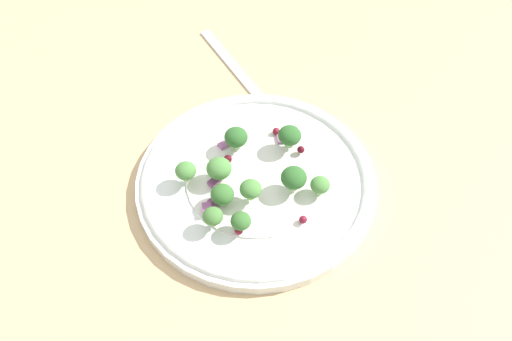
{
  "coord_description": "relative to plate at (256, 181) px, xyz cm",
  "views": [
    {
      "loc": [
        5.26,
        -36.01,
        50.42
      ],
      "look_at": [
        -1.15,
        0.85,
        2.7
      ],
      "focal_mm": 40.92,
      "sensor_mm": 36.0,
      "label": 1
    }
  ],
  "objects": [
    {
      "name": "broccoli_floret_9",
      "position": [
        6.77,
        -1.07,
        1.97
      ],
      "size": [
        2.03,
        2.03,
        2.05
      ],
      "color": "#9EC684",
      "rests_on": "plate"
    },
    {
      "name": "broccoli_floret_2",
      "position": [
        -3.1,
        -6.63,
        2.24
      ],
      "size": [
        2.03,
        2.03,
        2.06
      ],
      "color": "#8EB77A",
      "rests_on": "plate"
    },
    {
      "name": "ground_plane",
      "position": [
        1.15,
        -0.85,
        -1.86
      ],
      "size": [
        180.0,
        180.0,
        2.0
      ],
      "primitive_type": "cube",
      "color": "tan"
    },
    {
      "name": "cranberry_4",
      "position": [
        -3.4,
        1.75,
        0.9
      ],
      "size": [
        0.91,
        0.91,
        0.91
      ],
      "primitive_type": "sphere",
      "color": "#4C0A14",
      "rests_on": "plate"
    },
    {
      "name": "fork",
      "position": [
        -4.47,
        16.25,
        -0.61
      ],
      "size": [
        13.4,
        15.35,
        0.5
      ],
      "color": "silver",
      "rests_on": "ground_plane"
    },
    {
      "name": "onion_bit_4",
      "position": [
        -4.29,
        3.8,
        0.64
      ],
      "size": [
        1.45,
        1.45,
        0.46
      ],
      "primitive_type": "cube",
      "rotation": [
        0.0,
        0.0,
        2.37
      ],
      "color": "#A35B93",
      "rests_on": "plate"
    },
    {
      "name": "plate",
      "position": [
        0.0,
        0.0,
        0.0
      ],
      "size": [
        25.55,
        25.55,
        1.7
      ],
      "color": "white",
      "rests_on": "ground_plane"
    },
    {
      "name": "onion_bit_1",
      "position": [
        -4.18,
        -1.58,
        1.01
      ],
      "size": [
        1.4,
        1.51,
        0.38
      ],
      "primitive_type": "cube",
      "rotation": [
        0.0,
        0.0,
        2.56
      ],
      "color": "#843D75",
      "rests_on": "plate"
    },
    {
      "name": "cranberry_3",
      "position": [
        4.22,
        4.18,
        1.19
      ],
      "size": [
        0.81,
        0.81,
        0.81
      ],
      "primitive_type": "sphere",
      "color": "#4C0A14",
      "rests_on": "plate"
    },
    {
      "name": "broccoli_floret_0",
      "position": [
        -3.73,
        -0.48,
        2.38
      ],
      "size": [
        2.64,
        2.64,
        2.67
      ],
      "color": "#ADD18E",
      "rests_on": "plate"
    },
    {
      "name": "onion_bit_2",
      "position": [
        2.0,
        5.82,
        0.72
      ],
      "size": [
        1.59,
        1.61,
        0.31
      ],
      "primitive_type": "cube",
      "rotation": [
        0.0,
        0.0,
        1.86
      ],
      "color": "#A35B93",
      "rests_on": "plate"
    },
    {
      "name": "broccoli_floret_4",
      "position": [
        -0.03,
        -2.96,
        2.5
      ],
      "size": [
        2.24,
        2.24,
        2.27
      ],
      "color": "#9EC684",
      "rests_on": "plate"
    },
    {
      "name": "onion_bit_3",
      "position": [
        -3.61,
        -3.82,
        0.81
      ],
      "size": [
        1.54,
        1.59,
        0.38
      ],
      "primitive_type": "cube",
      "rotation": [
        0.0,
        0.0,
        0.89
      ],
      "color": "#843D75",
      "rests_on": "plate"
    },
    {
      "name": "cranberry_0",
      "position": [
        5.56,
        -4.68,
        1.03
      ],
      "size": [
        0.81,
        0.81,
        0.81
      ],
      "primitive_type": "sphere",
      "color": "maroon",
      "rests_on": "plate"
    },
    {
      "name": "cranberry_1",
      "position": [
        1.27,
        6.58,
        0.94
      ],
      "size": [
        0.84,
        0.84,
        0.84
      ],
      "primitive_type": "sphere",
      "color": "maroon",
      "rests_on": "plate"
    },
    {
      "name": "broccoli_floret_8",
      "position": [
        -0.34,
        -6.63,
        2.13
      ],
      "size": [
        2.03,
        2.03,
        2.05
      ],
      "color": "#9EC684",
      "rests_on": "plate"
    },
    {
      "name": "broccoli_floret_5",
      "position": [
        4.04,
        -0.64,
        2.54
      ],
      "size": [
        2.68,
        2.68,
        2.71
      ],
      "color": "#ADD18E",
      "rests_on": "plate"
    },
    {
      "name": "dressing_pool",
      "position": [
        0.0,
        0.0,
        0.44
      ],
      "size": [
        14.82,
        14.82,
        0.2
      ],
      "primitive_type": "cylinder",
      "color": "white",
      "rests_on": "plate"
    },
    {
      "name": "onion_bit_0",
      "position": [
        -4.11,
        -5.03,
        1.05
      ],
      "size": [
        1.36,
        1.54,
        0.48
      ],
      "primitive_type": "cube",
      "rotation": [
        0.0,
        0.0,
        0.34
      ],
      "color": "#934C84",
      "rests_on": "plate"
    },
    {
      "name": "broccoli_floret_1",
      "position": [
        -7.06,
        -1.68,
        2.31
      ],
      "size": [
        2.2,
        2.2,
        2.23
      ],
      "color": "#ADD18E",
      "rests_on": "plate"
    },
    {
      "name": "broccoli_floret_3",
      "position": [
        -2.82,
        3.67,
        2.38
      ],
      "size": [
        2.55,
        2.55,
        2.58
      ],
      "color": "#8EB77A",
      "rests_on": "plate"
    },
    {
      "name": "cranberry_2",
      "position": [
        -0.48,
        -7.1,
        1.15
      ],
      "size": [
        0.87,
        0.87,
        0.87
      ],
      "primitive_type": "sphere",
      "color": "maroon",
      "rests_on": "plate"
    },
    {
      "name": "broccoli_floret_7",
      "position": [
        -2.78,
        -3.79,
        2.04
      ],
      "size": [
        2.4,
        2.4,
        2.43
      ],
      "color": "#ADD18E",
      "rests_on": "plate"
    },
    {
      "name": "broccoli_floret_6",
      "position": [
        2.85,
        4.71,
        2.59
      ],
      "size": [
        2.53,
        2.53,
        2.56
      ],
      "color": "#8EB77A",
      "rests_on": "plate"
    }
  ]
}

